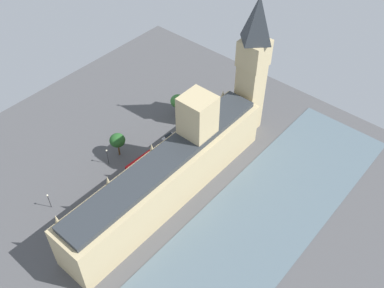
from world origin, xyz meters
name	(u,v)px	position (x,y,z in m)	size (l,w,h in m)	color
ground_plane	(164,191)	(0.00, 0.00, 0.00)	(144.48, 144.48, 0.00)	#4C4C4F
river_thames	(239,243)	(-28.76, 0.00, 0.12)	(30.40, 130.03, 0.25)	slate
parliament_building	(172,171)	(-1.99, -1.80, 9.17)	(12.88, 74.48, 29.89)	tan
clock_tower	(253,65)	(-1.42, -41.30, 26.09)	(8.52, 8.52, 50.51)	tan
car_silver_near_tower	(169,137)	(15.02, -18.28, 0.89)	(2.20, 4.91, 1.74)	#B7B7BC
double_decker_bus_under_trees	(141,164)	(11.77, -1.63, 2.63)	(3.00, 10.59, 4.75)	#B20C0F
car_blue_opposite_hall	(102,194)	(13.21, 13.89, 0.89)	(2.04, 4.49, 1.74)	navy
car_yellow_cab_far_end	(93,208)	(11.13, 19.14, 0.89)	(2.27, 4.87, 1.74)	gold
pedestrian_trailing	(213,127)	(6.70, -32.64, 0.70)	(0.59, 0.49, 1.56)	black
pedestrian_leading	(101,219)	(6.43, 19.99, 0.71)	(0.57, 0.65, 1.59)	maroon
pedestrian_corner	(189,145)	(7.20, -20.24, 0.70)	(0.64, 0.66, 1.56)	black
plane_tree_kerbside	(117,140)	(22.37, -1.88, 6.54)	(5.20, 5.20, 8.80)	brown
plane_tree_by_river_gate	(178,101)	(21.38, -30.30, 6.12)	(5.47, 5.47, 8.48)	brown
street_lamp_midblock	(48,198)	(21.52, 26.63, 4.10)	(0.56, 0.56, 5.81)	black
street_lamp_slot_10	(107,154)	(21.93, 3.32, 4.44)	(0.56, 0.56, 6.37)	black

